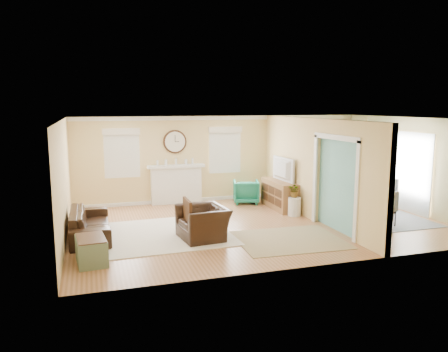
# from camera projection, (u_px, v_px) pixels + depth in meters

# --- Properties ---
(floor) EXTENTS (9.00, 9.00, 0.00)m
(floor) POSITION_uv_depth(u_px,v_px,m) (258.00, 224.00, 10.87)
(floor) COLOR #915A31
(floor) RESTS_ON ground
(wall_back) EXTENTS (9.00, 0.02, 2.60)m
(wall_back) POSITION_uv_depth(u_px,v_px,m) (223.00, 158.00, 13.49)
(wall_back) COLOR #DFC17A
(wall_back) RESTS_ON ground
(wall_front) EXTENTS (9.00, 0.02, 2.60)m
(wall_front) POSITION_uv_depth(u_px,v_px,m) (321.00, 197.00, 7.83)
(wall_front) COLOR #DFC17A
(wall_front) RESTS_ON ground
(wall_left) EXTENTS (0.02, 6.00, 2.60)m
(wall_left) POSITION_uv_depth(u_px,v_px,m) (63.00, 182.00, 9.35)
(wall_left) COLOR #DFC17A
(wall_left) RESTS_ON ground
(wall_right) EXTENTS (0.02, 6.00, 2.60)m
(wall_right) POSITION_uv_depth(u_px,v_px,m) (411.00, 165.00, 11.97)
(wall_right) COLOR #DFC17A
(wall_right) RESTS_ON ground
(ceiling) EXTENTS (9.00, 6.00, 0.02)m
(ceiling) POSITION_uv_depth(u_px,v_px,m) (260.00, 119.00, 10.45)
(ceiling) COLOR white
(ceiling) RESTS_ON wall_back
(partition) EXTENTS (0.17, 6.00, 2.60)m
(partition) POSITION_uv_depth(u_px,v_px,m) (309.00, 166.00, 11.36)
(partition) COLOR #DFC17A
(partition) RESTS_ON ground
(fireplace) EXTENTS (1.70, 0.30, 1.17)m
(fireplace) POSITION_uv_depth(u_px,v_px,m) (176.00, 184.00, 13.05)
(fireplace) COLOR white
(fireplace) RESTS_ON ground
(wall_clock) EXTENTS (0.70, 0.07, 0.70)m
(wall_clock) POSITION_uv_depth(u_px,v_px,m) (175.00, 142.00, 12.93)
(wall_clock) COLOR #462D19
(wall_clock) RESTS_ON wall_back
(window_left) EXTENTS (1.05, 0.13, 1.42)m
(window_left) POSITION_uv_depth(u_px,v_px,m) (122.00, 150.00, 12.50)
(window_left) COLOR white
(window_left) RESTS_ON wall_back
(window_right) EXTENTS (1.05, 0.13, 1.42)m
(window_right) POSITION_uv_depth(u_px,v_px,m) (225.00, 147.00, 13.40)
(window_right) COLOR white
(window_right) RESTS_ON wall_back
(french_doors) EXTENTS (0.06, 1.70, 2.20)m
(french_doors) POSITION_uv_depth(u_px,v_px,m) (409.00, 172.00, 11.99)
(french_doors) COLOR white
(french_doors) RESTS_ON ground
(pendant) EXTENTS (0.30, 0.30, 0.55)m
(pendant) POSITION_uv_depth(u_px,v_px,m) (366.00, 133.00, 11.39)
(pendant) COLOR gold
(pendant) RESTS_ON ceiling
(rug_cream) EXTENTS (3.26, 2.85, 0.02)m
(rug_cream) POSITION_uv_depth(u_px,v_px,m) (158.00, 234.00, 9.95)
(rug_cream) COLOR silver
(rug_cream) RESTS_ON floor
(rug_jute) EXTENTS (2.36, 1.96, 0.01)m
(rug_jute) POSITION_uv_depth(u_px,v_px,m) (289.00, 240.00, 9.56)
(rug_jute) COLOR tan
(rug_jute) RESTS_ON floor
(rug_grey) EXTENTS (2.60, 3.25, 0.01)m
(rug_grey) POSITION_uv_depth(u_px,v_px,m) (362.00, 215.00, 11.72)
(rug_grey) COLOR slate
(rug_grey) RESTS_ON floor
(sofa) EXTENTS (0.85, 2.15, 0.63)m
(sofa) POSITION_uv_depth(u_px,v_px,m) (90.00, 223.00, 9.74)
(sofa) COLOR black
(sofa) RESTS_ON floor
(eames_chair) EXTENTS (1.09, 1.21, 0.72)m
(eames_chair) POSITION_uv_depth(u_px,v_px,m) (203.00, 223.00, 9.62)
(eames_chair) COLOR black
(eames_chair) RESTS_ON floor
(green_chair) EXTENTS (0.92, 0.93, 0.69)m
(green_chair) POSITION_uv_depth(u_px,v_px,m) (246.00, 192.00, 13.15)
(green_chair) COLOR #146750
(green_chair) RESTS_ON floor
(trunk) EXTENTS (0.60, 0.90, 0.49)m
(trunk) POSITION_uv_depth(u_px,v_px,m) (91.00, 250.00, 8.16)
(trunk) COLOR gray
(trunk) RESTS_ON floor
(credenza) EXTENTS (0.53, 1.57, 0.80)m
(credenza) POSITION_uv_depth(u_px,v_px,m) (280.00, 195.00, 12.45)
(credenza) COLOR #8A6344
(credenza) RESTS_ON floor
(tv) EXTENTS (0.22, 1.16, 0.67)m
(tv) POSITION_uv_depth(u_px,v_px,m) (280.00, 169.00, 12.32)
(tv) COLOR black
(tv) RESTS_ON credenza
(garden_stool) EXTENTS (0.34, 0.34, 0.50)m
(garden_stool) POSITION_uv_depth(u_px,v_px,m) (294.00, 207.00, 11.63)
(garden_stool) COLOR white
(garden_stool) RESTS_ON floor
(potted_plant) EXTENTS (0.37, 0.41, 0.37)m
(potted_plant) POSITION_uv_depth(u_px,v_px,m) (295.00, 190.00, 11.56)
(potted_plant) COLOR #337F33
(potted_plant) RESTS_ON garden_stool
(dining_table) EXTENTS (1.02, 1.71, 0.58)m
(dining_table) POSITION_uv_depth(u_px,v_px,m) (363.00, 205.00, 11.67)
(dining_table) COLOR #462D19
(dining_table) RESTS_ON floor
(dining_chair_n) EXTENTS (0.49, 0.49, 0.93)m
(dining_chair_n) POSITION_uv_depth(u_px,v_px,m) (341.00, 188.00, 12.59)
(dining_chair_n) COLOR slate
(dining_chair_n) RESTS_ON floor
(dining_chair_s) EXTENTS (0.42, 0.42, 0.88)m
(dining_chair_s) POSITION_uv_depth(u_px,v_px,m) (386.00, 205.00, 10.61)
(dining_chair_s) COLOR slate
(dining_chair_s) RESTS_ON floor
(dining_chair_w) EXTENTS (0.49, 0.49, 1.04)m
(dining_chair_w) POSITION_uv_depth(u_px,v_px,m) (340.00, 194.00, 11.47)
(dining_chair_w) COLOR white
(dining_chair_w) RESTS_ON floor
(dining_chair_e) EXTENTS (0.50, 0.50, 0.96)m
(dining_chair_e) POSITION_uv_depth(u_px,v_px,m) (386.00, 193.00, 11.80)
(dining_chair_e) COLOR slate
(dining_chair_e) RESTS_ON floor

